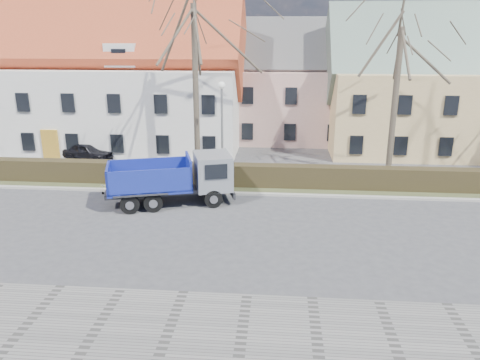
# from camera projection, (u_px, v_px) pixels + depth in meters

# --- Properties ---
(ground) EXTENTS (120.00, 120.00, 0.00)m
(ground) POSITION_uv_depth(u_px,v_px,m) (209.00, 226.00, 22.03)
(ground) COLOR #434345
(sidewalk_near) EXTENTS (80.00, 5.00, 0.08)m
(sidewalk_near) POSITION_uv_depth(u_px,v_px,m) (167.00, 336.00, 13.94)
(sidewalk_near) COLOR gray
(sidewalk_near) RESTS_ON ground
(curb_far) EXTENTS (80.00, 0.30, 0.12)m
(curb_far) POSITION_uv_depth(u_px,v_px,m) (221.00, 193.00, 26.38)
(curb_far) COLOR #A4A096
(curb_far) RESTS_ON ground
(grass_strip) EXTENTS (80.00, 3.00, 0.10)m
(grass_strip) POSITION_uv_depth(u_px,v_px,m) (225.00, 184.00, 27.91)
(grass_strip) COLOR #3F4627
(grass_strip) RESTS_ON ground
(hedge) EXTENTS (60.00, 0.90, 1.30)m
(hedge) POSITION_uv_depth(u_px,v_px,m) (224.00, 176.00, 27.54)
(hedge) COLOR #2D2616
(hedge) RESTS_ON ground
(building_white) EXTENTS (26.80, 10.80, 9.50)m
(building_white) POSITION_uv_depth(u_px,v_px,m) (75.00, 85.00, 36.88)
(building_white) COLOR silver
(building_white) RESTS_ON ground
(building_pink) EXTENTS (10.80, 8.80, 8.00)m
(building_pink) POSITION_uv_depth(u_px,v_px,m) (290.00, 91.00, 39.51)
(building_pink) COLOR #C9998E
(building_pink) RESTS_ON ground
(building_yellow) EXTENTS (18.80, 10.80, 8.50)m
(building_yellow) POSITION_uv_depth(u_px,v_px,m) (449.00, 94.00, 35.60)
(building_yellow) COLOR #D8B676
(building_yellow) RESTS_ON ground
(tree_1) EXTENTS (9.20, 9.20, 12.65)m
(tree_1) POSITION_uv_depth(u_px,v_px,m) (195.00, 74.00, 28.38)
(tree_1) COLOR #4D4335
(tree_1) RESTS_ON ground
(tree_2) EXTENTS (8.00, 8.00, 11.00)m
(tree_2) POSITION_uv_depth(u_px,v_px,m) (396.00, 89.00, 27.64)
(tree_2) COLOR #4D4335
(tree_2) RESTS_ON ground
(dump_truck) EXTENTS (7.17, 4.34, 2.69)m
(dump_truck) POSITION_uv_depth(u_px,v_px,m) (167.00, 180.00, 24.47)
(dump_truck) COLOR navy
(dump_truck) RESTS_ON ground
(streetlight) EXTENTS (0.48, 0.48, 6.09)m
(streetlight) POSITION_uv_depth(u_px,v_px,m) (222.00, 132.00, 27.79)
(streetlight) COLOR gray
(streetlight) RESTS_ON ground
(cart_frame) EXTENTS (0.78, 0.61, 0.62)m
(cart_frame) POSITION_uv_depth(u_px,v_px,m) (102.00, 189.00, 26.27)
(cart_frame) COLOR silver
(cart_frame) RESTS_ON ground
(parked_car_a) EXTENTS (4.06, 2.62, 1.29)m
(parked_car_a) POSITION_uv_depth(u_px,v_px,m) (88.00, 152.00, 33.21)
(parked_car_a) COLOR black
(parked_car_a) RESTS_ON ground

